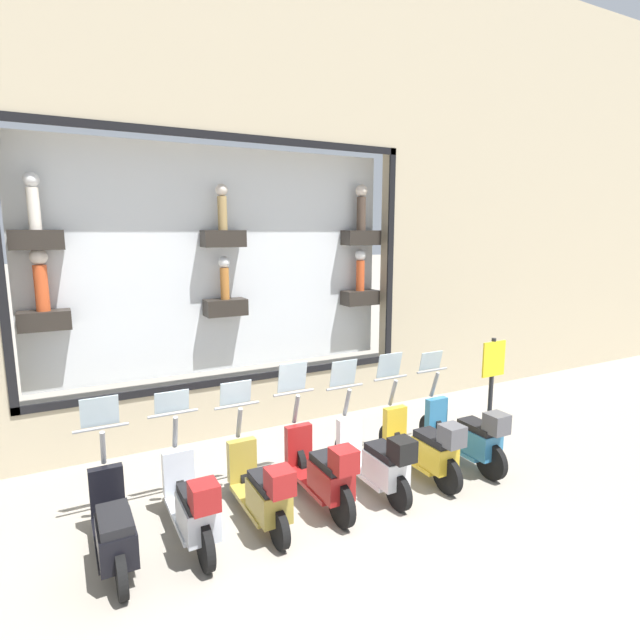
# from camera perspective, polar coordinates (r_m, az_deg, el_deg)

# --- Properties ---
(ground_plane) EXTENTS (120.00, 120.00, 0.00)m
(ground_plane) POSITION_cam_1_polar(r_m,az_deg,el_deg) (6.26, 1.19, -23.70)
(ground_plane) COLOR gray
(building_facade) EXTENTS (1.22, 36.00, 8.49)m
(building_facade) POSITION_cam_1_polar(r_m,az_deg,el_deg) (8.57, -10.97, 15.71)
(building_facade) COLOR tan
(building_facade) RESTS_ON ground_plane
(scooter_teal_0) EXTENTS (1.81, 0.61, 1.58)m
(scooter_teal_0) POSITION_cam_1_polar(r_m,az_deg,el_deg) (7.96, 16.48, -12.50)
(scooter_teal_0) COLOR black
(scooter_teal_0) RESTS_ON ground_plane
(scooter_yellow_1) EXTENTS (1.80, 0.61, 1.65)m
(scooter_yellow_1) POSITION_cam_1_polar(r_m,az_deg,el_deg) (7.44, 11.82, -13.94)
(scooter_yellow_1) COLOR black
(scooter_yellow_1) RESTS_ON ground_plane
(scooter_white_2) EXTENTS (1.79, 0.60, 1.64)m
(scooter_white_2) POSITION_cam_1_polar(r_m,az_deg,el_deg) (6.99, 6.46, -15.56)
(scooter_white_2) COLOR black
(scooter_white_2) RESTS_ON ground_plane
(scooter_red_3) EXTENTS (1.81, 0.60, 1.71)m
(scooter_red_3) POSITION_cam_1_polar(r_m,az_deg,el_deg) (6.60, 0.23, -16.85)
(scooter_red_3) COLOR black
(scooter_red_3) RESTS_ON ground_plane
(scooter_olive_4) EXTENTS (1.79, 0.60, 1.55)m
(scooter_olive_4) POSITION_cam_1_polar(r_m,az_deg,el_deg) (6.30, -6.65, -18.66)
(scooter_olive_4) COLOR black
(scooter_olive_4) RESTS_ON ground_plane
(scooter_silver_5) EXTENTS (1.80, 0.60, 1.55)m
(scooter_silver_5) POSITION_cam_1_polar(r_m,az_deg,el_deg) (6.09, -14.35, -19.78)
(scooter_silver_5) COLOR black
(scooter_silver_5) RESTS_ON ground_plane
(scooter_black_6) EXTENTS (1.79, 0.61, 1.61)m
(scooter_black_6) POSITION_cam_1_polar(r_m,az_deg,el_deg) (6.07, -22.54, -21.02)
(scooter_black_6) COLOR black
(scooter_black_6) RESTS_ON ground_plane
(shop_sign_post) EXTENTS (0.36, 0.45, 1.86)m
(shop_sign_post) POSITION_cam_1_polar(r_m,az_deg,el_deg) (8.34, 18.97, -7.69)
(shop_sign_post) COLOR #232326
(shop_sign_post) RESTS_ON ground_plane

